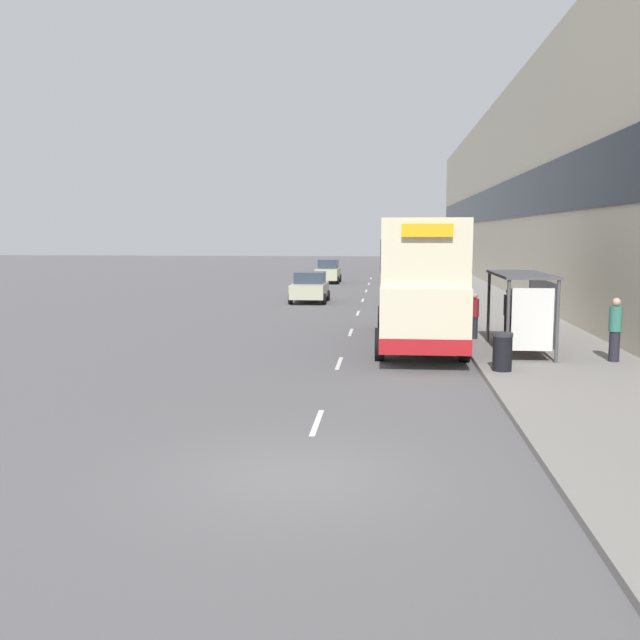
{
  "coord_description": "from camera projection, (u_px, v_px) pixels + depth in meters",
  "views": [
    {
      "loc": [
        1.41,
        -10.94,
        3.87
      ],
      "look_at": [
        -1.42,
        18.93,
        0.21
      ],
      "focal_mm": 40.0,
      "sensor_mm": 36.0,
      "label": 1
    }
  ],
  "objects": [
    {
      "name": "pedestrian_1",
      "position": [
        474.0,
        315.0,
        25.26
      ],
      "size": [
        0.32,
        0.32,
        1.64
      ],
      "color": "#23232D",
      "rests_on": "ground_plane"
    },
    {
      "name": "pedestrian_2",
      "position": [
        509.0,
        313.0,
        24.98
      ],
      "size": [
        0.36,
        0.36,
        1.83
      ],
      "color": "#23232D",
      "rests_on": "ground_plane"
    },
    {
      "name": "litter_bin",
      "position": [
        502.0,
        352.0,
        19.37
      ],
      "size": [
        0.55,
        0.55,
        1.05
      ],
      "color": "black",
      "rests_on": "ground_plane"
    },
    {
      "name": "lane_mark_7",
      "position": [
        371.0,
        278.0,
        61.29
      ],
      "size": [
        0.12,
        2.0,
        0.01
      ],
      "color": "silver",
      "rests_on": "ground_plane"
    },
    {
      "name": "lane_mark_6",
      "position": [
        369.0,
        284.0,
        54.63
      ],
      "size": [
        0.12,
        2.0,
        0.01
      ],
      "color": "silver",
      "rests_on": "ground_plane"
    },
    {
      "name": "terrace_facade",
      "position": [
        524.0,
        191.0,
        47.67
      ],
      "size": [
        3.1,
        93.0,
        13.34
      ],
      "color": "beige",
      "rests_on": "ground_plane"
    },
    {
      "name": "pavement",
      "position": [
        462.0,
        289.0,
        48.84
      ],
      "size": [
        5.0,
        93.0,
        0.14
      ],
      "color": "gray",
      "rests_on": "ground_plane"
    },
    {
      "name": "lane_mark_2",
      "position": [
        351.0,
        332.0,
        27.97
      ],
      "size": [
        0.12,
        2.0,
        0.01
      ],
      "color": "silver",
      "rests_on": "ground_plane"
    },
    {
      "name": "lane_mark_4",
      "position": [
        363.0,
        300.0,
        41.3
      ],
      "size": [
        0.12,
        2.0,
        0.01
      ],
      "color": "silver",
      "rests_on": "ground_plane"
    },
    {
      "name": "car_1",
      "position": [
        328.0,
        271.0,
        55.74
      ],
      "size": [
        1.9,
        4.16,
        1.83
      ],
      "rotation": [
        0.0,
        0.0,
        3.14
      ],
      "color": "#B7B799",
      "rests_on": "ground_plane"
    },
    {
      "name": "car_0",
      "position": [
        310.0,
        287.0,
        40.05
      ],
      "size": [
        2.06,
        3.85,
        1.71
      ],
      "rotation": [
        0.0,
        0.0,
        3.14
      ],
      "color": "#B7B799",
      "rests_on": "ground_plane"
    },
    {
      "name": "pedestrian_at_shelter",
      "position": [
        615.0,
        329.0,
        20.74
      ],
      "size": [
        0.37,
        0.37,
        1.87
      ],
      "color": "#23232D",
      "rests_on": "ground_plane"
    },
    {
      "name": "bus_shelter",
      "position": [
        528.0,
        298.0,
        22.1
      ],
      "size": [
        1.6,
        4.2,
        2.48
      ],
      "color": "#4C4C51",
      "rests_on": "ground_plane"
    },
    {
      "name": "double_decker_bus_near",
      "position": [
        418.0,
        280.0,
        24.54
      ],
      "size": [
        2.85,
        10.13,
        4.3
      ],
      "color": "beige",
      "rests_on": "ground_plane"
    },
    {
      "name": "lane_mark_0",
      "position": [
        317.0,
        422.0,
        14.64
      ],
      "size": [
        0.12,
        2.0,
        0.01
      ],
      "color": "silver",
      "rests_on": "ground_plane"
    },
    {
      "name": "lane_mark_5",
      "position": [
        366.0,
        291.0,
        47.96
      ],
      "size": [
        0.12,
        2.0,
        0.01
      ],
      "color": "silver",
      "rests_on": "ground_plane"
    },
    {
      "name": "lane_mark_1",
      "position": [
        339.0,
        363.0,
        21.3
      ],
      "size": [
        0.12,
        2.0,
        0.01
      ],
      "color": "silver",
      "rests_on": "ground_plane"
    },
    {
      "name": "lane_mark_3",
      "position": [
        358.0,
        313.0,
        34.63
      ],
      "size": [
        0.12,
        2.0,
        0.01
      ],
      "color": "silver",
      "rests_on": "ground_plane"
    },
    {
      "name": "ground_plane",
      "position": [
        297.0,
        476.0,
        11.41
      ],
      "size": [
        220.0,
        220.0,
        0.0
      ],
      "primitive_type": "plane",
      "color": "#5B595B"
    }
  ]
}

